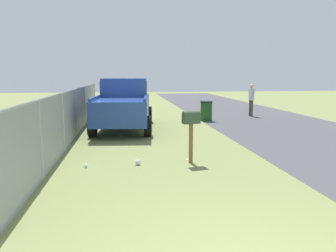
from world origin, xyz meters
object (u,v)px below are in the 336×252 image
(pedestrian, at_px, (251,97))
(trash_bin, at_px, (206,111))
(pickup_truck, at_px, (124,102))
(mailbox, at_px, (191,122))

(pedestrian, bearing_deg, trash_bin, 15.17)
(pickup_truck, bearing_deg, mailbox, -159.05)
(mailbox, xyz_separation_m, pickup_truck, (5.85, 1.67, 0.05))
(mailbox, distance_m, pedestrian, 10.36)
(trash_bin, distance_m, pedestrian, 3.24)
(pickup_truck, distance_m, trash_bin, 4.35)
(mailbox, bearing_deg, pickup_truck, 4.13)
(mailbox, distance_m, pickup_truck, 6.09)
(trash_bin, bearing_deg, pickup_truck, 113.11)
(mailbox, relative_size, trash_bin, 1.38)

